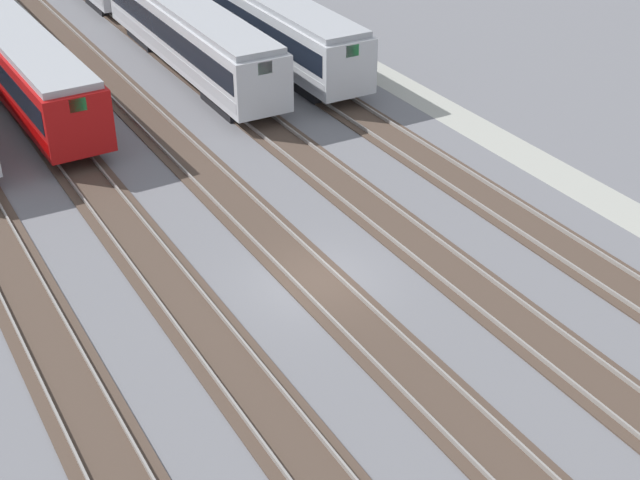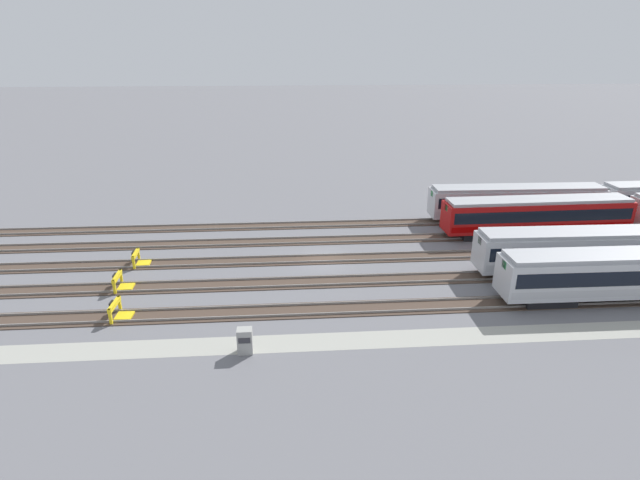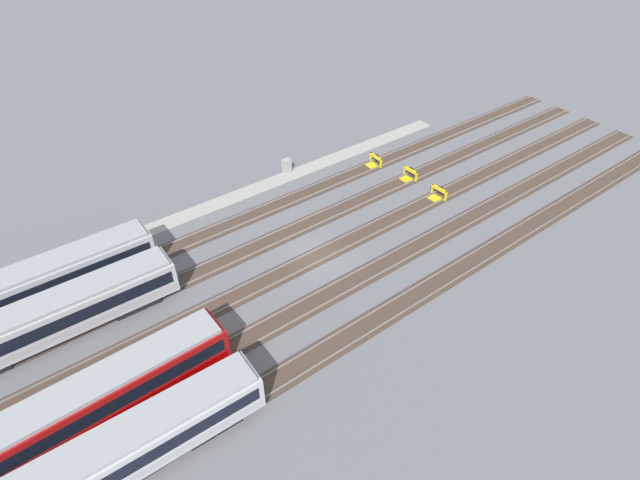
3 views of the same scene
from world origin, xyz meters
The scene contains 10 objects.
ground_plane centered at (0.00, 0.00, 0.00)m, with size 400.00×400.00×0.00m, color slate.
service_walkway centered at (0.00, -12.76, 0.00)m, with size 54.00×2.00×0.01m, color #9E9E93.
rail_track_nearest centered at (0.00, -8.80, 0.04)m, with size 90.00×2.23×0.21m.
rail_track_near_inner centered at (0.00, -4.40, 0.04)m, with size 90.00×2.23×0.21m.
rail_track_middle centered at (0.00, 0.00, 0.04)m, with size 90.00×2.24×0.21m.
rail_track_far_inner centered at (0.00, 4.40, 0.04)m, with size 90.00×2.23×0.21m.
rail_track_farthest centered at (0.00, 8.80, 0.04)m, with size 90.00×2.23×0.21m.
subway_car_front_row_rightmost centered at (20.84, 4.41, 2.04)m, with size 18.06×3.24×3.70m.
subway_car_back_row_leftmost centered at (20.84, -8.82, 2.04)m, with size 18.02×2.96×3.70m.
subway_car_back_row_centre centered at (20.84, -4.34, 2.04)m, with size 18.04×3.09×3.70m.
Camera 1 is at (-21.84, 12.48, 16.86)m, focal length 50.00 mm.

